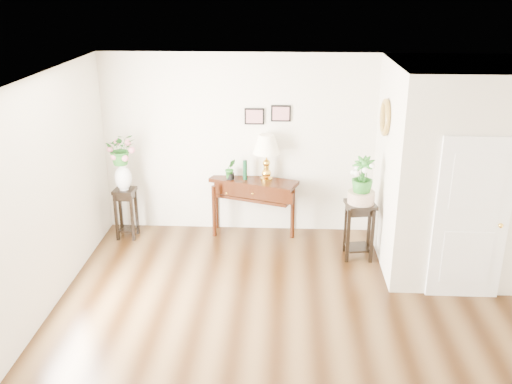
# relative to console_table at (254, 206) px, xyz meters

# --- Properties ---
(floor) EXTENTS (6.00, 5.50, 0.02)m
(floor) POSITION_rel_console_table_xyz_m (0.65, -2.57, -0.45)
(floor) COLOR #50381D
(floor) RESTS_ON ground
(ceiling) EXTENTS (6.00, 5.50, 0.02)m
(ceiling) POSITION_rel_console_table_xyz_m (0.65, -2.57, 2.35)
(ceiling) COLOR white
(ceiling) RESTS_ON ground
(wall_back) EXTENTS (6.00, 0.02, 2.80)m
(wall_back) POSITION_rel_console_table_xyz_m (0.65, 0.18, 0.95)
(wall_back) COLOR beige
(wall_back) RESTS_ON ground
(wall_front) EXTENTS (6.00, 0.02, 2.80)m
(wall_front) POSITION_rel_console_table_xyz_m (0.65, -5.32, 0.95)
(wall_front) COLOR beige
(wall_front) RESTS_ON ground
(wall_left) EXTENTS (0.02, 5.50, 2.80)m
(wall_left) POSITION_rel_console_table_xyz_m (-2.35, -2.57, 0.95)
(wall_left) COLOR beige
(wall_left) RESTS_ON ground
(partition) EXTENTS (1.80, 1.95, 2.80)m
(partition) POSITION_rel_console_table_xyz_m (2.75, -0.79, 0.95)
(partition) COLOR beige
(partition) RESTS_ON floor
(door) EXTENTS (0.90, 0.05, 2.10)m
(door) POSITION_rel_console_table_xyz_m (2.75, -1.79, 0.60)
(door) COLOR white
(door) RESTS_ON floor
(art_print_left) EXTENTS (0.30, 0.02, 0.25)m
(art_print_left) POSITION_rel_console_table_xyz_m (0.00, 0.16, 1.40)
(art_print_left) COLOR black
(art_print_left) RESTS_ON wall_back
(art_print_right) EXTENTS (0.30, 0.02, 0.25)m
(art_print_right) POSITION_rel_console_table_xyz_m (0.40, 0.16, 1.45)
(art_print_right) COLOR black
(art_print_right) RESTS_ON wall_back
(wall_ornament) EXTENTS (0.07, 0.51, 0.51)m
(wall_ornament) POSITION_rel_console_table_xyz_m (1.81, -0.67, 1.60)
(wall_ornament) COLOR #A48E45
(wall_ornament) RESTS_ON partition
(console_table) EXTENTS (1.41, 0.87, 0.89)m
(console_table) POSITION_rel_console_table_xyz_m (0.00, 0.00, 0.00)
(console_table) COLOR #331106
(console_table) RESTS_ON floor
(table_lamp) EXTENTS (0.48, 0.48, 0.73)m
(table_lamp) POSITION_rel_console_table_xyz_m (0.19, 0.00, 0.80)
(table_lamp) COLOR gold
(table_lamp) RESTS_ON console_table
(green_vase) EXTENTS (0.07, 0.07, 0.31)m
(green_vase) POSITION_rel_console_table_xyz_m (-0.13, 0.00, 0.62)
(green_vase) COLOR #0C321C
(green_vase) RESTS_ON console_table
(potted_plant) EXTENTS (0.21, 0.19, 0.31)m
(potted_plant) POSITION_rel_console_table_xyz_m (-0.36, 0.00, 0.60)
(potted_plant) COLOR #21621E
(potted_plant) RESTS_ON console_table
(plant_stand_a) EXTENTS (0.33, 0.33, 0.80)m
(plant_stand_a) POSITION_rel_console_table_xyz_m (-1.96, -0.27, -0.05)
(plant_stand_a) COLOR black
(plant_stand_a) RESTS_ON floor
(porcelain_vase) EXTENTS (0.28, 0.28, 0.44)m
(porcelain_vase) POSITION_rel_console_table_xyz_m (-1.96, -0.27, 0.58)
(porcelain_vase) COLOR silver
(porcelain_vase) RESTS_ON plant_stand_a
(lily_arrangement) EXTENTS (0.53, 0.50, 0.48)m
(lily_arrangement) POSITION_rel_console_table_xyz_m (-1.96, -0.27, 0.99)
(lily_arrangement) COLOR #21621E
(lily_arrangement) RESTS_ON porcelain_vase
(plant_stand_b) EXTENTS (0.46, 0.46, 0.84)m
(plant_stand_b) POSITION_rel_console_table_xyz_m (1.55, -0.77, -0.03)
(plant_stand_b) COLOR black
(plant_stand_b) RESTS_ON floor
(ceramic_bowl) EXTENTS (0.44, 0.44, 0.17)m
(ceramic_bowl) POSITION_rel_console_table_xyz_m (1.55, -0.77, 0.48)
(ceramic_bowl) COLOR beige
(ceramic_bowl) RESTS_ON plant_stand_b
(narcissus) EXTENTS (0.40, 0.40, 0.55)m
(narcissus) POSITION_rel_console_table_xyz_m (1.55, -0.77, 0.79)
(narcissus) COLOR #21621E
(narcissus) RESTS_ON ceramic_bowl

